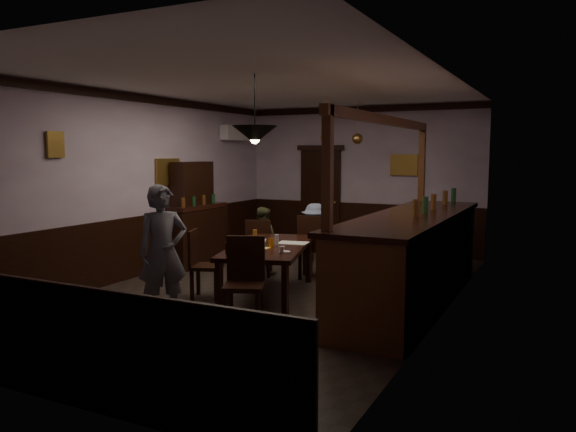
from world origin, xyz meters
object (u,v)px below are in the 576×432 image
Objects in this scene: pendant_iron at (255,135)px; pendant_brass_far at (357,139)px; sideboard at (195,224)px; chair_far_left at (259,245)px; pendant_brass_mid at (326,138)px; soda_can at (271,243)px; chair_near at (245,277)px; person_seated_right at (315,240)px; chair_side at (201,261)px; chair_far_right at (312,244)px; bar_counter at (413,256)px; person_seated_left at (262,240)px; coffee_cup at (282,249)px; dining_table at (269,250)px; person_standing at (163,253)px.

pendant_iron and pendant_brass_far have the same top height.
chair_far_left is at bearing -13.77° from sideboard.
pendant_brass_mid reaches higher than sideboard.
chair_near is at bearing -77.08° from soda_can.
person_seated_right is (0.78, 0.52, 0.08)m from chair_far_left.
chair_side is at bearing -105.67° from pendant_brass_far.
bar_counter reaches higher than chair_far_right.
coffee_cup is (1.32, -1.83, 0.23)m from person_seated_left.
pendant_brass_far is (2.51, 1.66, 1.54)m from sideboard.
pendant_brass_mid is (-0.47, 2.58, 1.50)m from coffee_cup.
chair_side is 8.07× the size of soda_can.
person_standing is (-0.65, -1.50, 0.14)m from dining_table.
sideboard is 2.85m from pendant_brass_mid.
chair_far_left is 0.51× the size of sideboard.
pendant_brass_far is at bearing -107.34° from chair_far_right.
chair_far_right is at bearing 73.06° from chair_near.
sideboard reaches higher than chair_far_left.
coffee_cup is 1.50m from pendant_iron.
person_standing is at bearing 169.19° from chair_side.
chair_near is at bearing -144.55° from chair_side.
coffee_cup is at bearing -46.69° from dining_table.
bar_counter is at bearing 41.10° from pendant_iron.
sideboard is at bearing 111.27° from chair_near.
chair_far_left is at bearing -22.50° from chair_side.
coffee_cup is (0.45, -2.09, 0.20)m from person_seated_right.
coffee_cup is at bearing 74.37° from person_seated_right.
person_seated_right reaches higher than soda_can.
sideboard is at bearing -146.60° from pendant_brass_far.
dining_table is at bearing 123.30° from person_seated_left.
dining_table is at bearing -89.30° from pendant_brass_mid.
dining_table is 2.76m from sideboard.
pendant_brass_far reaches higher than bar_counter.
coffee_cup is at bearing 53.37° from pendant_iron.
chair_near is at bearing -41.06° from person_standing.
chair_near is at bearing -87.56° from pendant_brass_far.
dining_table is 1.62m from person_seated_right.
chair_side is at bearing 49.26° from chair_far_right.
person_standing is 2.88m from person_seated_left.
chair_near is 1.24× the size of pendant_iron.
soda_can is 0.15× the size of pendant_brass_mid.
dining_table is 1.36m from chair_far_left.
sideboard is (-1.55, 0.38, 0.23)m from chair_far_left.
bar_counter is (2.70, 1.12, 0.11)m from chair_side.
coffee_cup is (0.45, -0.47, 0.11)m from dining_table.
pendant_brass_far is (0.96, 2.04, 1.77)m from chair_far_left.
soda_can is 1.94m from bar_counter.
chair_far_right is at bearing 86.97° from dining_table.
chair_far_left is at bearing 170.76° from bar_counter.
person_standing is (-1.02, -0.23, 0.25)m from chair_near.
pendant_brass_mid is at bearing 15.19° from sideboard.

